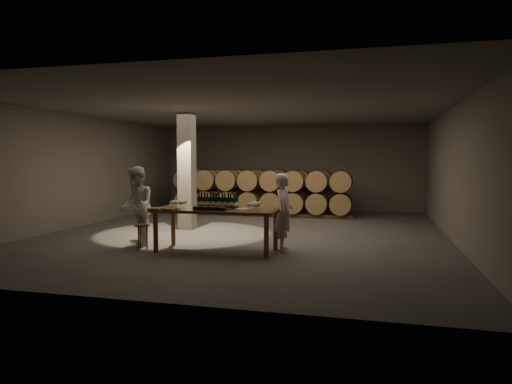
% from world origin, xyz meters
% --- Properties ---
extents(room, '(12.00, 12.00, 12.00)m').
position_xyz_m(room, '(-1.80, 0.20, 1.60)').
color(room, '#4C4A47').
rests_on(room, ground).
extents(tasting_table, '(2.60, 1.10, 0.90)m').
position_xyz_m(tasting_table, '(0.00, -2.50, 0.80)').
color(tasting_table, brown).
rests_on(tasting_table, ground).
extents(barrel_stack_back, '(5.48, 0.95, 1.57)m').
position_xyz_m(barrel_stack_back, '(-0.96, 5.20, 0.83)').
color(barrel_stack_back, brown).
rests_on(barrel_stack_back, ground).
extents(barrel_stack_front, '(6.26, 0.95, 1.57)m').
position_xyz_m(barrel_stack_front, '(-0.57, 3.80, 0.83)').
color(barrel_stack_front, brown).
rests_on(barrel_stack_front, ground).
extents(bottle_cluster, '(0.87, 0.24, 0.34)m').
position_xyz_m(bottle_cluster, '(0.02, -2.46, 1.02)').
color(bottle_cluster, black).
rests_on(bottle_cluster, tasting_table).
extents(lying_bottles, '(0.79, 0.09, 0.09)m').
position_xyz_m(lying_bottles, '(0.01, -2.90, 0.94)').
color(lying_bottles, black).
rests_on(lying_bottles, tasting_table).
extents(glass_cluster_left, '(0.30, 0.30, 0.17)m').
position_xyz_m(glass_cluster_left, '(-0.79, -2.65, 1.02)').
color(glass_cluster_left, silver).
rests_on(glass_cluster_left, tasting_table).
extents(glass_cluster_right, '(0.19, 0.52, 0.16)m').
position_xyz_m(glass_cluster_right, '(0.84, -2.54, 1.01)').
color(glass_cluster_right, silver).
rests_on(glass_cluster_right, tasting_table).
extents(plate, '(0.30, 0.30, 0.02)m').
position_xyz_m(plate, '(0.58, -2.55, 0.91)').
color(plate, white).
rests_on(plate, tasting_table).
extents(notebook_near, '(0.28, 0.24, 0.03)m').
position_xyz_m(notebook_near, '(-0.85, -2.95, 0.92)').
color(notebook_near, brown).
rests_on(notebook_near, tasting_table).
extents(notebook_corner, '(0.25, 0.31, 0.03)m').
position_xyz_m(notebook_corner, '(-1.18, -2.90, 0.91)').
color(notebook_corner, brown).
rests_on(notebook_corner, tasting_table).
extents(pen, '(0.14, 0.05, 0.01)m').
position_xyz_m(pen, '(-0.68, -2.95, 0.91)').
color(pen, black).
rests_on(pen, tasting_table).
extents(stool, '(0.32, 0.32, 0.53)m').
position_xyz_m(stool, '(-1.63, -2.67, 0.43)').
color(stool, brown).
rests_on(stool, ground).
extents(person_man, '(0.55, 0.69, 1.64)m').
position_xyz_m(person_man, '(1.38, -2.18, 0.82)').
color(person_man, silver).
rests_on(person_man, ground).
extents(person_woman, '(1.07, 1.10, 1.78)m').
position_xyz_m(person_woman, '(-1.89, -2.42, 0.89)').
color(person_woman, silver).
rests_on(person_woman, ground).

